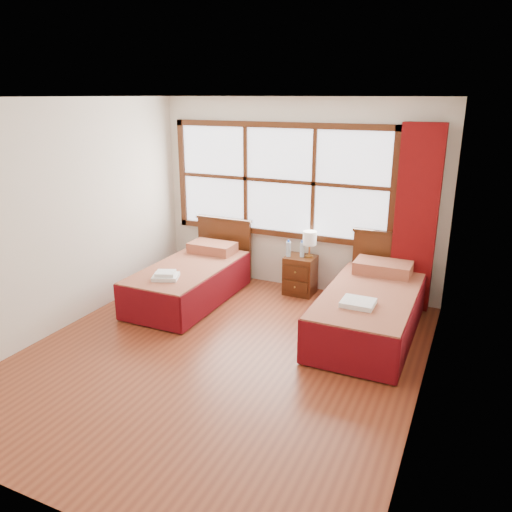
% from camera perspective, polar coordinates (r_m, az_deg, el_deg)
% --- Properties ---
extents(floor, '(4.50, 4.50, 0.00)m').
position_cam_1_polar(floor, '(5.37, -4.17, -11.30)').
color(floor, brown).
rests_on(floor, ground).
extents(ceiling, '(4.50, 4.50, 0.00)m').
position_cam_1_polar(ceiling, '(4.69, -4.92, 17.65)').
color(ceiling, white).
rests_on(ceiling, wall_back).
extents(wall_back, '(4.00, 0.00, 4.00)m').
position_cam_1_polar(wall_back, '(6.87, 4.69, 6.82)').
color(wall_back, silver).
rests_on(wall_back, floor).
extents(wall_left, '(0.00, 4.50, 4.50)m').
position_cam_1_polar(wall_left, '(6.07, -21.29, 4.18)').
color(wall_left, silver).
rests_on(wall_left, floor).
extents(wall_right, '(0.00, 4.50, 4.50)m').
position_cam_1_polar(wall_right, '(4.30, 19.48, -0.98)').
color(wall_right, silver).
rests_on(wall_right, floor).
extents(window, '(3.16, 0.06, 1.56)m').
position_cam_1_polar(window, '(6.88, 2.65, 8.58)').
color(window, white).
rests_on(window, wall_back).
extents(curtain, '(0.50, 0.16, 2.30)m').
position_cam_1_polar(curtain, '(6.40, 17.81, 4.00)').
color(curtain, maroon).
rests_on(curtain, wall_back).
extents(bed_left, '(0.95, 1.97, 0.91)m').
position_cam_1_polar(bed_left, '(6.69, -7.42, -2.66)').
color(bed_left, '#401F0D').
rests_on(bed_left, floor).
extents(bed_right, '(1.00, 2.02, 0.97)m').
position_cam_1_polar(bed_right, '(5.86, 12.90, -5.90)').
color(bed_right, '#401F0D').
rests_on(bed_right, floor).
extents(nightstand, '(0.40, 0.40, 0.53)m').
position_cam_1_polar(nightstand, '(6.86, 5.06, -2.19)').
color(nightstand, '#4A2410').
rests_on(nightstand, floor).
extents(towels_left, '(0.38, 0.36, 0.09)m').
position_cam_1_polar(towels_left, '(6.16, -10.29, -2.22)').
color(towels_left, white).
rests_on(towels_left, bed_left).
extents(towels_right, '(0.34, 0.30, 0.05)m').
position_cam_1_polar(towels_right, '(5.35, 11.59, -5.26)').
color(towels_right, white).
rests_on(towels_right, bed_right).
extents(lamp, '(0.18, 0.18, 0.36)m').
position_cam_1_polar(lamp, '(6.70, 6.16, 1.96)').
color(lamp, gold).
rests_on(lamp, nightstand).
extents(bottle_near, '(0.06, 0.06, 0.23)m').
position_cam_1_polar(bottle_near, '(6.74, 3.73, 0.81)').
color(bottle_near, silver).
rests_on(bottle_near, nightstand).
extents(bottle_far, '(0.06, 0.06, 0.23)m').
position_cam_1_polar(bottle_far, '(6.74, 5.31, 0.76)').
color(bottle_far, silver).
rests_on(bottle_far, nightstand).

